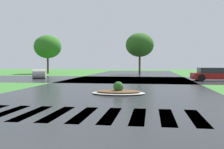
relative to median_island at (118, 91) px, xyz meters
name	(u,v)px	position (x,y,z in m)	size (l,w,h in m)	color
asphalt_roadway	(109,95)	(-0.45, -0.54, -0.13)	(11.95, 80.00, 0.01)	#232628
asphalt_cross_road	(128,79)	(-0.45, 12.13, -0.13)	(90.00, 10.75, 0.01)	#232628
crosswalk_stripes	(84,114)	(-0.45, -5.84, -0.13)	(7.65, 2.81, 0.01)	white
median_island	(118,91)	(0.00, 0.00, 0.00)	(2.89, 1.95, 0.68)	#9E9B93
car_white_sedan	(214,74)	(7.56, 11.59, 0.45)	(4.29, 2.34, 1.22)	maroon
drainage_pipe_stack	(39,74)	(-9.78, 12.13, 0.35)	(1.52, 1.28, 0.97)	#9E9B93
background_treeline	(75,49)	(-9.35, 24.05, 3.55)	(45.64, 4.70, 5.85)	#4C3823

